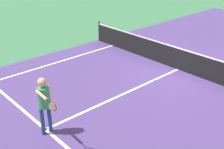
# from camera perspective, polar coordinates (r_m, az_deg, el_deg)

# --- Properties ---
(ground_plane) EXTENTS (60.00, 60.00, 0.00)m
(ground_plane) POSITION_cam_1_polar(r_m,az_deg,el_deg) (12.65, 12.79, 1.00)
(ground_plane) COLOR #38724C
(court_surface_inbounds) EXTENTS (10.62, 24.40, 0.00)m
(court_surface_inbounds) POSITION_cam_1_polar(r_m,az_deg,el_deg) (12.65, 12.79, 1.01)
(court_surface_inbounds) COLOR #4C387A
(court_surface_inbounds) RESTS_ON ground_plane
(line_sideline_left) EXTENTS (0.10, 11.89, 0.01)m
(line_sideline_left) POSITION_cam_1_polar(r_m,az_deg,el_deg) (12.27, -20.84, -0.85)
(line_sideline_left) COLOR white
(line_sideline_left) RESTS_ON ground_plane
(line_service_near) EXTENTS (8.22, 0.10, 0.01)m
(line_service_near) POSITION_cam_1_polar(r_m,az_deg,el_deg) (8.80, -12.93, -10.47)
(line_service_near) COLOR white
(line_service_near) RESTS_ON ground_plane
(line_center_service) EXTENTS (0.10, 6.40, 0.01)m
(line_center_service) POSITION_cam_1_polar(r_m,az_deg,el_deg) (10.41, 2.38, -3.78)
(line_center_service) COLOR white
(line_center_service) RESTS_ON ground_plane
(net) EXTENTS (10.47, 0.09, 1.07)m
(net) POSITION_cam_1_polar(r_m,az_deg,el_deg) (12.46, 13.00, 3.07)
(net) COLOR #33383D
(net) RESTS_ON ground_plane
(player_near) EXTENTS (1.22, 0.57, 1.74)m
(player_near) POSITION_cam_1_polar(r_m,az_deg,el_deg) (8.06, -13.19, -4.93)
(player_near) COLOR navy
(player_near) RESTS_ON ground_plane
(tennis_ball_near_net) EXTENTS (0.07, 0.07, 0.07)m
(tennis_ball_near_net) POSITION_cam_1_polar(r_m,az_deg,el_deg) (11.47, 8.26, -1.02)
(tennis_ball_near_net) COLOR #CCE033
(tennis_ball_near_net) RESTS_ON ground_plane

